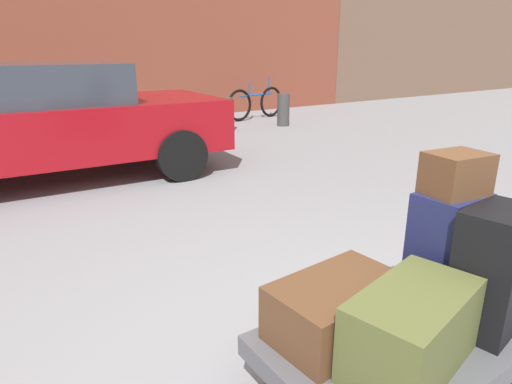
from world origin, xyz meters
The scene contains 10 objects.
luggage_cart centered at (0.00, 0.00, 0.27)m, with size 1.27×0.79×0.34m.
suitcase_navy_front_right centered at (0.36, 0.07, 0.63)m, with size 0.33×0.25×0.58m, color #191E47.
suitcase_brown_stacked_top centered at (-0.25, 0.17, 0.47)m, with size 0.60×0.38×0.26m, color #51331E.
duffel_bag_olive_center centered at (-0.15, -0.15, 0.51)m, with size 0.61×0.33×0.33m, color #4C5128.
suitcase_black_rear_right centered at (0.36, -0.18, 0.63)m, with size 0.36×0.25×0.58m, color black.
duffel_bag_brown_topmost_pile centered at (0.36, 0.07, 1.02)m, with size 0.28×0.21×0.20m, color #51331E.
parked_car centered at (-0.76, 4.82, 0.76)m, with size 4.39×2.10×1.42m.
bicycle_leaning centered at (4.28, 7.63, 0.37)m, with size 1.74×0.38×0.96m.
bollard_kerb_near centered at (2.83, 6.50, 0.34)m, with size 0.26×0.26×0.68m, color #383838.
bollard_kerb_mid centered at (4.23, 6.50, 0.34)m, with size 0.26×0.26×0.68m, color #383838.
Camera 1 is at (-1.49, -1.04, 1.57)m, focal length 30.65 mm.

